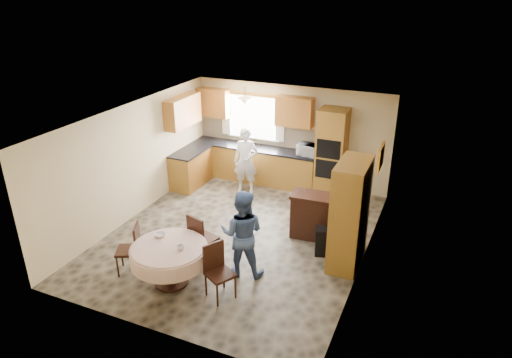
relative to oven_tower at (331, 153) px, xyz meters
The scene contains 36 objects.
floor 3.11m from the oven_tower, 113.15° to the right, with size 5.00×6.00×0.01m, color #6D614C.
ceiling 3.26m from the oven_tower, 113.15° to the right, with size 5.00×6.00×0.01m, color white.
wall_back 1.21m from the oven_tower, 164.91° to the left, with size 5.00×0.02×2.50m, color tan.
wall_front 5.81m from the oven_tower, 101.43° to the right, with size 5.00×0.02×2.50m, color tan.
wall_left 4.54m from the oven_tower, 143.61° to the right, with size 0.02×6.00×2.50m, color tan.
wall_right 3.02m from the oven_tower, 63.35° to the right, with size 0.02×6.00×2.50m, color tan.
window 2.24m from the oven_tower, behind, with size 1.40×0.03×1.10m, color white.
curtain_left 2.97m from the oven_tower, behind, with size 0.22×0.02×1.15m, color white.
curtain_right 1.54m from the oven_tower, behind, with size 0.22×0.02×1.15m, color white.
base_cab_back 2.09m from the oven_tower, behind, with size 3.30×0.60×0.88m, color #B3842F.
counter_back 2.01m from the oven_tower, behind, with size 3.30×0.64×0.04m, color black.
base_cab_left 3.52m from the oven_tower, 165.12° to the right, with size 0.60×1.20×0.88m, color #B3842F.
counter_left 3.47m from the oven_tower, 165.12° to the right, with size 0.64×1.20×0.04m, color black.
backsplash 2.03m from the oven_tower, behind, with size 3.30×0.02×0.55m, color beige.
wall_cab_left 3.31m from the oven_tower, behind, with size 0.85×0.33×0.72m, color #C27130.
wall_cab_right 1.32m from the oven_tower, behind, with size 0.90×0.33×0.72m, color #C27130.
wall_cab_side 3.70m from the oven_tower, 165.67° to the right, with size 0.33×1.20×0.72m, color #C27130.
oven_tower is the anchor object (origin of this frame).
oven_upper 0.37m from the oven_tower, 90.00° to the right, with size 0.56×0.01×0.45m, color black.
oven_lower 0.44m from the oven_tower, 90.00° to the right, with size 0.56×0.01×0.45m, color black.
pendant 2.40m from the oven_tower, behind, with size 0.36×0.36×0.18m, color beige.
sideboard 2.23m from the oven_tower, 79.46° to the right, with size 1.23×0.51×0.88m, color #36180E.
space_heater 2.84m from the oven_tower, 76.27° to the right, with size 0.40×0.28×0.54m, color black.
cupboard 2.96m from the oven_tower, 68.81° to the right, with size 0.52×1.04×1.99m, color #B3842F.
dining_table 4.87m from the oven_tower, 108.58° to the right, with size 1.30×1.30×0.74m.
chair_left 5.16m from the oven_tower, 117.29° to the right, with size 0.54×0.54×0.93m.
chair_back 4.10m from the oven_tower, 109.90° to the right, with size 0.52×0.52×0.98m.
chair_right 4.62m from the oven_tower, 98.23° to the right, with size 0.56×0.56×0.94m.
framed_picture 2.02m from the oven_tower, 47.12° to the right, with size 0.06×0.58×0.48m.
microwave 0.55m from the oven_tower, behind, with size 0.52×0.35×0.29m, color silver.
person_sink 2.05m from the oven_tower, 159.35° to the right, with size 0.59×0.39×1.62m, color silver.
person_dining 3.87m from the oven_tower, 98.11° to the right, with size 0.78×0.61×1.60m, color #3D5587.
bowl_sideboard 2.12m from the oven_tower, 86.14° to the right, with size 0.24×0.24×0.06m, color #B2B2B2.
bottle_sideboard 2.23m from the oven_tower, 70.71° to the right, with size 0.11×0.11×0.29m, color silver.
cup_table 4.79m from the oven_tower, 105.80° to the right, with size 0.11×0.11×0.09m, color #B2B2B2.
bowl_table 4.77m from the oven_tower, 112.91° to the right, with size 0.18×0.18×0.05m, color #B2B2B2.
Camera 1 is at (3.54, -7.29, 4.85)m, focal length 32.00 mm.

